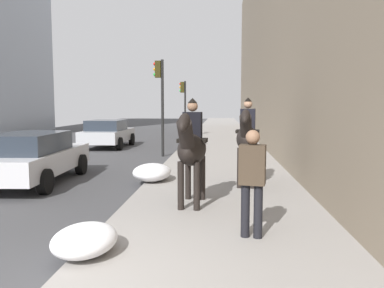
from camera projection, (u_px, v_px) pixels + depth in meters
The scene contains 9 objects.
mounted_horse_near at pixel (192, 147), 8.02m from camera, with size 2.15×0.68×2.23m.
mounted_horse_far at pixel (247, 137), 10.06m from camera, with size 2.15×0.74×2.28m.
pedestrian_greeting at pixel (252, 176), 6.06m from camera, with size 0.33×0.44×1.70m.
car_near_lane at pixel (32, 157), 10.94m from camera, with size 4.61×2.16×1.44m.
car_mid_lane at pixel (108, 133), 20.31m from camera, with size 4.21×2.12×1.44m.
traffic_light_near_curb at pixel (160, 92), 16.50m from camera, with size 0.20×0.44×4.11m.
traffic_light_far_curb at pixel (184, 100), 25.66m from camera, with size 0.20×0.44×3.77m.
snow_pile_near at pixel (85, 240), 5.46m from camera, with size 1.15×0.89×0.40m, color white.
snow_pile_far at pixel (152, 172), 10.76m from camera, with size 1.36×1.05×0.47m, color white.
Camera 1 is at (-3.99, -2.04, 2.20)m, focal length 36.50 mm.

